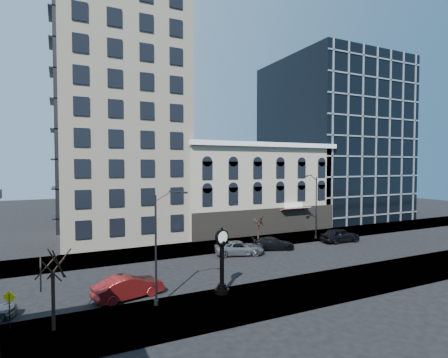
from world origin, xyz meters
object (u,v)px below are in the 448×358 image
street_clock (222,263)px  street_lamp_near (164,217)px  warning_sign (9,303)px  car_near_b (128,287)px

street_clock → street_lamp_near: street_lamp_near is taller
street_clock → street_lamp_near: 5.69m
street_clock → warning_sign: 13.27m
street_lamp_near → car_near_b: street_lamp_near is taller
warning_sign → car_near_b: 7.38m
warning_sign → street_clock: bearing=21.9°
street_lamp_near → car_near_b: 6.06m
street_clock → street_lamp_near: size_ratio=0.62×
street_clock → warning_sign: street_clock is taller
street_clock → warning_sign: (-13.26, 0.00, -0.63)m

